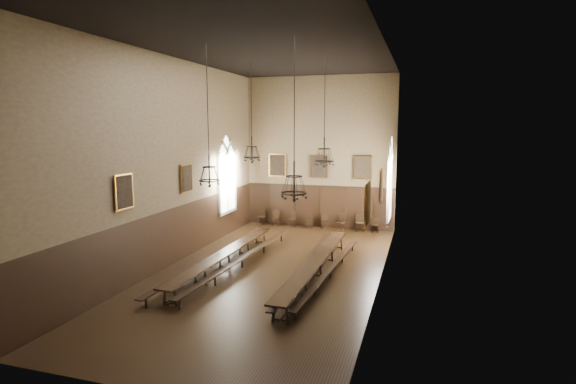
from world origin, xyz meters
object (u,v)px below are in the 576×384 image
at_px(bench_left_inner, 242,261).
at_px(chair_7, 375,228).
at_px(chandelier_back_left, 252,151).
at_px(chair_2, 292,222).
at_px(chair_4, 325,224).
at_px(chandelier_front_right, 294,183).
at_px(bench_left_outer, 211,261).
at_px(chandelier_front_left, 209,171).
at_px(chair_3, 310,223).
at_px(chair_6, 360,226).
at_px(table_right, 315,269).
at_px(bench_right_outer, 330,272).
at_px(table_left, 225,260).
at_px(chair_1, 276,221).
at_px(chandelier_back_right, 324,155).
at_px(bench_right_inner, 306,267).
at_px(chair_0, 261,220).
at_px(chair_5, 340,225).

height_order(bench_left_inner, chair_7, chair_7).
relative_size(chair_7, chandelier_back_left, 0.20).
xyz_separation_m(bench_left_inner, chair_2, (-0.22, 8.40, -0.02)).
distance_m(chair_4, chandelier_front_right, 11.92).
bearing_deg(bench_left_inner, chandelier_back_left, 101.12).
xyz_separation_m(bench_left_outer, chandelier_front_right, (4.42, -2.46, 3.85)).
distance_m(chair_4, chandelier_front_left, 11.54).
bearing_deg(bench_left_inner, chair_2, 91.53).
distance_m(bench_left_outer, chair_3, 8.99).
bearing_deg(bench_left_inner, chair_6, 64.81).
relative_size(table_right, chandelier_front_right, 1.84).
xyz_separation_m(table_right, bench_right_outer, (0.58, 0.16, -0.12)).
height_order(chair_6, chandelier_front_right, chandelier_front_right).
bearing_deg(chandelier_front_left, bench_left_inner, 80.77).
relative_size(chair_6, chandelier_back_left, 0.23).
bearing_deg(chair_6, table_left, -132.96).
height_order(bench_left_outer, chandelier_front_left, chandelier_front_left).
xyz_separation_m(chair_1, chandelier_back_right, (4.39, -6.52, 4.54)).
xyz_separation_m(chair_1, chair_4, (3.08, -0.02, -0.02)).
distance_m(table_right, chair_7, 8.84).
relative_size(chair_4, chair_6, 0.84).
distance_m(bench_right_outer, chair_7, 8.61).
height_order(chair_7, chandelier_back_left, chandelier_back_left).
bearing_deg(bench_left_outer, table_left, 1.62).
bearing_deg(bench_right_inner, bench_left_inner, -179.35).
relative_size(bench_left_inner, chair_0, 10.28).
bearing_deg(chair_7, chair_5, 173.43).
height_order(table_left, chandelier_front_left, chandelier_front_left).
bearing_deg(chandelier_back_left, chair_4, 68.00).
xyz_separation_m(chair_4, chair_7, (2.96, -0.04, 0.01)).
bearing_deg(chair_3, chandelier_front_left, -93.54).
xyz_separation_m(chair_5, chair_6, (1.14, -0.03, 0.03)).
distance_m(chair_1, chair_4, 3.08).
distance_m(chair_0, chandelier_front_right, 13.00).
height_order(bench_left_outer, chandelier_back_left, chandelier_back_left).
distance_m(chair_0, chair_4, 4.05).
relative_size(table_left, chandelier_front_right, 1.76).
distance_m(table_right, chandelier_front_right, 4.48).
xyz_separation_m(chair_1, chair_3, (2.15, -0.04, -0.01)).
xyz_separation_m(chair_6, chandelier_back_right, (-0.77, -6.48, 4.51)).
xyz_separation_m(chair_1, chair_5, (4.02, -0.01, -0.00)).
distance_m(chair_0, chandelier_back_right, 9.58).
xyz_separation_m(chair_4, chair_5, (0.94, 0.01, 0.02)).
bearing_deg(chair_4, bench_left_inner, -118.76).
bearing_deg(chair_0, chair_6, -4.99).
relative_size(chair_7, chandelier_back_right, 0.20).
height_order(chair_5, chandelier_front_left, chandelier_front_left).
distance_m(bench_left_inner, chandelier_front_right, 5.72).
relative_size(bench_left_outer, chair_4, 11.54).
bearing_deg(chair_4, chair_2, 162.32).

